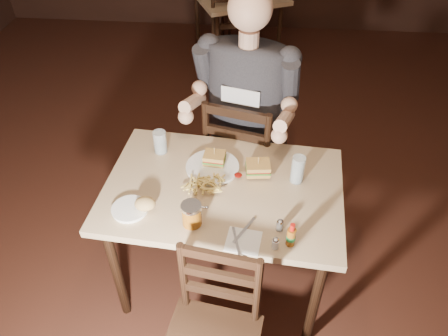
# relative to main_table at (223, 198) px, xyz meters

# --- Properties ---
(room_shell) EXTENTS (7.00, 7.00, 7.00)m
(room_shell) POSITION_rel_main_table_xyz_m (-0.02, 0.19, 0.71)
(room_shell) COLOR black
(room_shell) RESTS_ON ground
(main_table) EXTENTS (1.24, 0.88, 0.77)m
(main_table) POSITION_rel_main_table_xyz_m (0.00, 0.00, 0.00)
(main_table) COLOR tan
(main_table) RESTS_ON ground
(bg_table) EXTENTS (1.06, 1.06, 0.77)m
(bg_table) POSITION_rel_main_table_xyz_m (-0.10, 2.69, -0.01)
(bg_table) COLOR tan
(bg_table) RESTS_ON ground
(chair_far) EXTENTS (0.56, 0.59, 0.97)m
(chair_far) POSITION_rel_main_table_xyz_m (0.09, 0.59, -0.20)
(chair_far) COLOR black
(chair_far) RESTS_ON ground
(bg_chair_far) EXTENTS (0.52, 0.54, 0.86)m
(bg_chair_far) POSITION_rel_main_table_xyz_m (-0.10, 3.24, -0.26)
(bg_chair_far) COLOR black
(bg_chair_far) RESTS_ON ground
(bg_chair_near) EXTENTS (0.48, 0.51, 0.87)m
(bg_chair_near) POSITION_rel_main_table_xyz_m (-0.10, 2.14, -0.25)
(bg_chair_near) COLOR black
(bg_chair_near) RESTS_ON ground
(diner) EXTENTS (0.71, 0.61, 1.05)m
(diner) POSITION_rel_main_table_xyz_m (0.07, 0.54, 0.34)
(diner) COLOR #2E2E33
(diner) RESTS_ON chair_far
(dinner_plate) EXTENTS (0.29, 0.29, 0.02)m
(dinner_plate) POSITION_rel_main_table_xyz_m (-0.07, 0.13, 0.09)
(dinner_plate) COLOR white
(dinner_plate) RESTS_ON main_table
(sandwich_left) EXTENTS (0.12, 0.10, 0.10)m
(sandwich_left) POSITION_rel_main_table_xyz_m (-0.06, 0.16, 0.15)
(sandwich_left) COLOR tan
(sandwich_left) RESTS_ON dinner_plate
(sandwich_right) EXTENTS (0.13, 0.11, 0.10)m
(sandwich_right) POSITION_rel_main_table_xyz_m (0.17, 0.11, 0.15)
(sandwich_right) COLOR tan
(sandwich_right) RESTS_ON dinner_plate
(fries_pile) EXTENTS (0.26, 0.19, 0.04)m
(fries_pile) POSITION_rel_main_table_xyz_m (-0.10, -0.01, 0.12)
(fries_pile) COLOR #DCC165
(fries_pile) RESTS_ON dinner_plate
(ketchup_dollop) EXTENTS (0.04, 0.04, 0.01)m
(ketchup_dollop) POSITION_rel_main_table_xyz_m (0.07, 0.07, 0.10)
(ketchup_dollop) COLOR maroon
(ketchup_dollop) RESTS_ON dinner_plate
(glass_left) EXTENTS (0.08, 0.08, 0.13)m
(glass_left) POSITION_rel_main_table_xyz_m (-0.36, 0.25, 0.15)
(glass_left) COLOR silver
(glass_left) RESTS_ON main_table
(glass_right) EXTENTS (0.07, 0.07, 0.15)m
(glass_right) POSITION_rel_main_table_xyz_m (0.36, 0.08, 0.16)
(glass_right) COLOR silver
(glass_right) RESTS_ON main_table
(hot_sauce) EXTENTS (0.04, 0.04, 0.13)m
(hot_sauce) POSITION_rel_main_table_xyz_m (0.32, -0.33, 0.15)
(hot_sauce) COLOR #864A0F
(hot_sauce) RESTS_ON main_table
(salt_shaker) EXTENTS (0.03, 0.03, 0.06)m
(salt_shaker) POSITION_rel_main_table_xyz_m (0.26, -0.36, 0.11)
(salt_shaker) COLOR white
(salt_shaker) RESTS_ON main_table
(pepper_shaker) EXTENTS (0.03, 0.03, 0.06)m
(pepper_shaker) POSITION_rel_main_table_xyz_m (0.28, -0.26, 0.11)
(pepper_shaker) COLOR #38332D
(pepper_shaker) RESTS_ON main_table
(syrup_dispenser) EXTENTS (0.10, 0.10, 0.12)m
(syrup_dispenser) POSITION_rel_main_table_xyz_m (-0.12, -0.25, 0.14)
(syrup_dispenser) COLOR #864A0F
(syrup_dispenser) RESTS_ON main_table
(napkin) EXTENTS (0.17, 0.16, 0.00)m
(napkin) POSITION_rel_main_table_xyz_m (0.12, -0.34, 0.08)
(napkin) COLOR white
(napkin) RESTS_ON main_table
(knife) EXTENTS (0.06, 0.19, 0.00)m
(knife) POSITION_rel_main_table_xyz_m (0.09, -0.36, 0.09)
(knife) COLOR silver
(knife) RESTS_ON napkin
(fork) EXTENTS (0.10, 0.16, 0.01)m
(fork) POSITION_rel_main_table_xyz_m (0.12, -0.28, 0.09)
(fork) COLOR silver
(fork) RESTS_ON napkin
(side_plate) EXTENTS (0.18, 0.18, 0.01)m
(side_plate) POSITION_rel_main_table_xyz_m (-0.42, -0.20, 0.09)
(side_plate) COLOR white
(side_plate) RESTS_ON main_table
(bread_roll) EXTENTS (0.11, 0.09, 0.06)m
(bread_roll) POSITION_rel_main_table_xyz_m (-0.35, -0.19, 0.13)
(bread_roll) COLOR tan
(bread_roll) RESTS_ON side_plate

